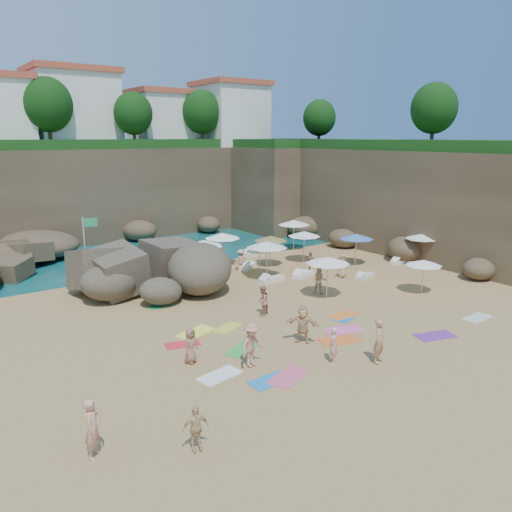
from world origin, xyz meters
TOP-DOWN VIEW (x-y plane):
  - ground at (0.00, 0.00)m, footprint 120.00×120.00m
  - seawater at (0.00, 30.00)m, footprint 120.00×120.00m
  - cliff_back at (2.00, 25.00)m, footprint 44.00×8.00m
  - cliff_right at (19.00, 8.00)m, footprint 8.00×30.00m
  - cliff_corner at (17.00, 20.00)m, footprint 10.00×12.00m
  - clifftop_buildings at (2.96, 25.79)m, footprint 28.48×9.48m
  - clifftop_trees at (4.78, 19.52)m, footprint 35.60×23.82m
  - rock_outcrop at (-3.65, 5.68)m, footprint 8.34×7.10m
  - flag_pole at (-6.43, 8.31)m, footprint 0.88×0.20m
  - parasol_0 at (3.78, 5.05)m, footprint 2.21×2.21m
  - parasol_1 at (3.68, 4.12)m, footprint 2.64×2.64m
  - parasol_2 at (3.20, 8.71)m, footprint 2.54×2.54m
  - parasol_3 at (10.73, 9.76)m, footprint 2.59×2.59m
  - parasol_4 at (16.49, 6.02)m, footprint 2.23×2.23m
  - parasol_5 at (0.73, 7.13)m, footprint 2.59×2.59m
  - parasol_6 at (5.90, 6.62)m, footprint 2.34×2.34m
  - parasol_7 at (8.74, 6.26)m, footprint 2.40×2.40m
  - parasol_8 at (15.04, 0.67)m, footprint 2.38×2.38m
  - parasol_9 at (4.22, -0.89)m, footprint 2.53×2.53m
  - parasol_10 at (11.15, 3.36)m, footprint 2.40×2.40m
  - parasol_11 at (9.34, -3.63)m, footprint 2.12×2.12m
  - lounger_0 at (4.31, 7.11)m, footprint 1.98×1.59m
  - lounger_1 at (6.92, 10.02)m, footprint 2.05×1.21m
  - lounger_2 at (6.06, 3.23)m, footprint 1.88×1.03m
  - lounger_3 at (9.01, 0.52)m, footprint 1.66×0.80m
  - lounger_4 at (14.07, 1.66)m, footprint 1.66×0.55m
  - lounger_5 at (3.58, 3.46)m, footprint 1.93×0.86m
  - towel_0 at (-4.59, -7.03)m, footprint 1.78×0.95m
  - towel_1 at (-3.88, -7.20)m, footprint 2.10×1.59m
  - towel_2 at (0.29, -5.83)m, footprint 2.06×1.41m
  - towel_3 at (-3.91, -4.07)m, footprint 1.88×1.44m
  - towel_4 at (-4.55, -1.19)m, footprint 2.09×1.48m
  - towel_5 at (-5.96, -5.56)m, footprint 1.86×1.13m
  - towel_6 at (4.25, -8.09)m, footprint 2.05×1.43m
  - towel_7 at (-5.72, -2.03)m, footprint 1.67×1.10m
  - towel_8 at (2.69, -3.88)m, footprint 1.85×1.35m
  - towel_9 at (1.35, -5.10)m, footprint 1.99×1.35m
  - towel_10 at (2.82, -3.67)m, footprint 1.73×0.92m
  - towel_11 at (-4.23, 3.33)m, footprint 1.58×1.04m
  - towel_12 at (-3.01, -1.56)m, footprint 1.70×1.32m
  - towel_13 at (8.07, -7.92)m, footprint 1.70×0.92m
  - person_stand_0 at (-11.54, -7.69)m, footprint 0.77×0.79m
  - person_stand_1 at (-0.60, -1.13)m, footprint 0.97×0.89m
  - person_stand_2 at (3.50, 6.86)m, footprint 1.03×0.56m
  - person_stand_3 at (6.87, 3.46)m, footprint 0.86×0.92m
  - person_stand_4 at (7.94, 1.50)m, footprint 0.86×0.77m
  - person_stand_5 at (-3.44, 11.71)m, footprint 1.49×0.56m
  - person_stand_6 at (-1.60, -7.28)m, footprint 0.62×0.66m
  - person_lie_0 at (-4.49, -5.65)m, footprint 1.65×2.10m
  - person_lie_1 at (-9.03, -9.16)m, footprint 1.04×1.52m
  - person_lie_2 at (-6.30, -3.88)m, footprint 1.26×1.63m
  - person_lie_3 at (-1.21, -4.98)m, footprint 2.28×2.25m
  - person_lie_4 at (-0.06, -8.39)m, footprint 1.23×1.96m
  - person_lie_5 at (4.19, -0.32)m, footprint 1.65×1.76m

SIDE VIEW (x-z plane):
  - ground at x=0.00m, z-range 0.00..0.00m
  - rock_outcrop at x=-3.65m, z-range -1.43..1.43m
  - seawater at x=0.00m, z-range 0.00..0.00m
  - towel_11 at x=-4.23m, z-range 0.00..0.03m
  - towel_12 at x=-3.01m, z-range 0.00..0.03m
  - towel_7 at x=-5.72m, z-range 0.00..0.03m
  - towel_13 at x=8.07m, z-range 0.00..0.03m
  - towel_8 at x=2.69m, z-range 0.00..0.03m
  - towel_3 at x=-3.91m, z-range 0.00..0.03m
  - towel_10 at x=2.82m, z-range 0.00..0.03m
  - towel_0 at x=-4.59m, z-range 0.00..0.03m
  - towel_5 at x=-5.96m, z-range 0.00..0.03m
  - towel_9 at x=1.35m, z-range 0.00..0.03m
  - towel_6 at x=4.25m, z-range 0.00..0.03m
  - towel_1 at x=-3.88m, z-range 0.00..0.03m
  - towel_2 at x=0.29m, z-range 0.00..0.03m
  - towel_4 at x=-4.55m, z-range 0.00..0.03m
  - lounger_3 at x=9.01m, z-range 0.00..0.25m
  - lounger_4 at x=14.07m, z-range 0.00..0.26m
  - lounger_2 at x=6.06m, z-range 0.00..0.28m
  - lounger_5 at x=3.58m, z-range 0.00..0.29m
  - lounger_0 at x=4.31m, z-range 0.00..0.30m
  - lounger_1 at x=6.92m, z-range 0.00..0.30m
  - person_lie_1 at x=-9.03m, z-range 0.00..0.34m
  - person_lie_2 at x=-6.30m, z-range 0.00..0.39m
  - person_lie_4 at x=-0.06m, z-range 0.00..0.44m
  - person_lie_3 at x=-1.21m, z-range 0.00..0.45m
  - person_lie_0 at x=-4.49m, z-range 0.00..0.49m
  - person_lie_5 at x=4.19m, z-range 0.00..0.62m
  - person_stand_2 at x=3.50m, z-range 0.00..1.51m
  - person_stand_3 at x=6.87m, z-range 0.00..1.52m
  - person_stand_6 at x=-1.60m, z-range 0.00..1.52m
  - person_stand_4 at x=7.94m, z-range 0.00..1.56m
  - person_stand_5 at x=-3.44m, z-range 0.00..1.57m
  - person_stand_1 at x=-0.60m, z-range 0.00..1.60m
  - person_stand_0 at x=-11.54m, z-range 0.00..1.83m
  - parasol_11 at x=9.34m, z-range 0.84..2.85m
  - parasol_0 at x=3.78m, z-range 0.87..2.96m
  - parasol_4 at x=16.49m, z-range 0.88..2.99m
  - parasol_6 at x=5.90m, z-range 0.92..3.14m
  - parasol_8 at x=15.04m, z-range 0.94..3.19m
  - parasol_10 at x=11.15m, z-range 0.95..3.22m
  - parasol_7 at x=8.74m, z-range 0.95..3.22m
  - parasol_9 at x=4.22m, z-range 1.00..3.39m
  - parasol_2 at x=3.20m, z-range 1.00..3.40m
  - parasol_5 at x=0.73m, z-range 1.02..3.47m
  - parasol_3 at x=10.73m, z-range 1.02..3.48m
  - parasol_1 at x=3.68m, z-range 1.04..3.55m
  - flag_pole at x=-6.43m, z-range 0.62..5.14m
  - cliff_back at x=2.00m, z-range 0.00..8.00m
  - cliff_right at x=19.00m, z-range 0.00..8.00m
  - cliff_corner at x=17.00m, z-range 0.00..8.00m
  - clifftop_buildings at x=2.96m, z-range 7.74..14.74m
  - clifftop_trees at x=4.78m, z-range 9.06..13.46m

